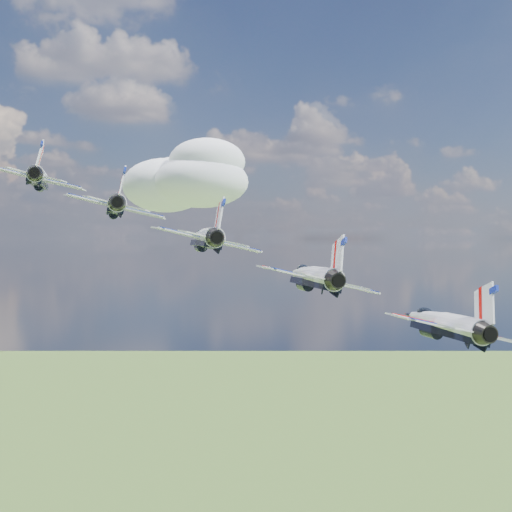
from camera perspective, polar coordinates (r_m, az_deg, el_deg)
name	(u,v)px	position (r m, az deg, el deg)	size (l,w,h in m)	color
cloud_far	(180,174)	(293.14, -6.09, 6.58)	(57.15, 44.90, 22.45)	white
jet_0	(40,178)	(84.03, -16.90, 5.96)	(9.73, 14.41, 4.30)	white
jet_1	(116,206)	(75.50, -11.16, 3.98)	(9.73, 14.41, 4.30)	white
jet_2	(205,238)	(68.02, -4.10, 1.47)	(9.73, 14.41, 4.30)	silver
jet_3	(312,276)	(61.97, 4.50, -1.61)	(9.73, 14.41, 4.30)	white
jet_4	(442,323)	(57.80, 14.67, -5.20)	(9.73, 14.41, 4.30)	white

